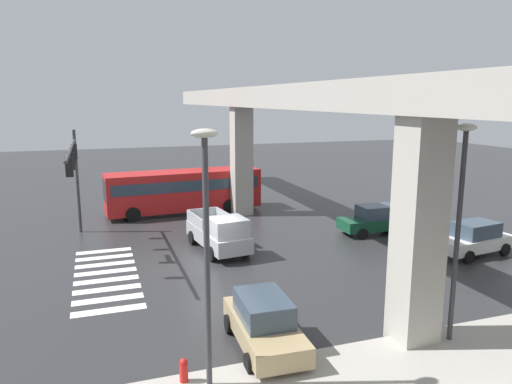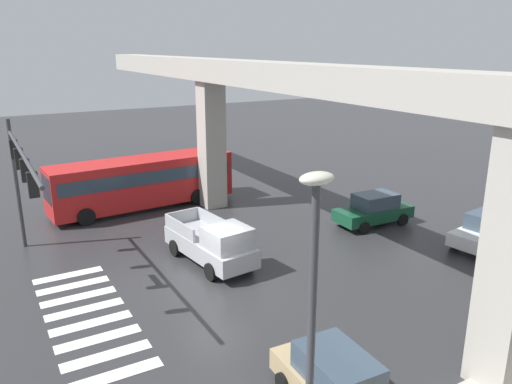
# 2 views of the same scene
# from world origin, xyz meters

# --- Properties ---
(ground_plane) EXTENTS (120.00, 120.00, 0.00)m
(ground_plane) POSITION_xyz_m (0.00, 0.00, 0.00)
(ground_plane) COLOR #2D2D30
(crosswalk_stripes) EXTENTS (8.25, 2.80, 0.01)m
(crosswalk_stripes) POSITION_xyz_m (0.00, -5.06, 0.01)
(crosswalk_stripes) COLOR silver
(crosswalk_stripes) RESTS_ON ground
(elevated_overpass) EXTENTS (52.59, 1.85, 8.67)m
(elevated_overpass) POSITION_xyz_m (0.00, 4.40, 7.30)
(elevated_overpass) COLOR #ADA89E
(elevated_overpass) RESTS_ON ground
(pickup_truck) EXTENTS (5.29, 2.53, 2.08)m
(pickup_truck) POSITION_xyz_m (-1.83, 0.80, 0.99)
(pickup_truck) COLOR #A8AAAF
(pickup_truck) RESTS_ON ground
(city_bus) EXTENTS (3.30, 10.94, 2.99)m
(city_bus) POSITION_xyz_m (-11.32, 0.63, 1.72)
(city_bus) COLOR red
(city_bus) RESTS_ON ground
(sedan_white) EXTENTS (2.40, 4.50, 1.72)m
(sedan_white) POSITION_xyz_m (2.85, 13.18, 0.85)
(sedan_white) COLOR silver
(sedan_white) RESTS_ON ground
(sedan_dark_green) EXTENTS (2.06, 4.35, 1.72)m
(sedan_dark_green) POSITION_xyz_m (-2.24, 10.56, 0.85)
(sedan_dark_green) COLOR #14472D
(sedan_dark_green) RESTS_ON ground
(traffic_signal_mast) EXTENTS (10.89, 0.32, 6.20)m
(traffic_signal_mast) POSITION_xyz_m (-4.60, -6.28, 4.67)
(traffic_signal_mast) COLOR #38383D
(traffic_signal_mast) RESTS_ON ground
(street_lamp_near_corner) EXTENTS (0.44, 0.70, 7.24)m
(street_lamp_near_corner) POSITION_xyz_m (10.05, -2.58, 4.56)
(street_lamp_near_corner) COLOR #38383D
(street_lamp_near_corner) RESTS_ON ground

